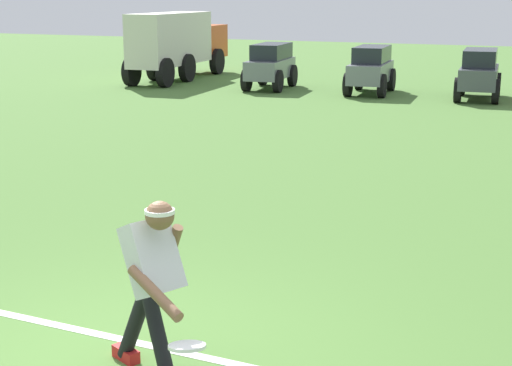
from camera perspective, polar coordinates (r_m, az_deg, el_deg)
field_line_paint at (r=6.72m, az=-8.35°, el=-11.47°), size 23.78×0.81×0.01m
frisbee_thrower at (r=5.85m, az=-7.54°, el=-6.94°), size 0.97×0.73×1.41m
frisbee_in_flight at (r=5.34m, az=-5.04°, el=-11.75°), size 0.35×0.35×0.07m
parked_car_slot_a at (r=23.88m, az=1.07°, el=8.61°), size 1.39×2.49×1.34m
parked_car_slot_b at (r=22.95m, az=8.36°, el=8.26°), size 1.35×2.48×1.34m
parked_car_slot_c at (r=22.33m, az=15.92°, el=7.74°), size 1.36×2.48×1.34m
box_truck at (r=26.53m, az=-5.70°, el=10.16°), size 1.77×5.98×2.20m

